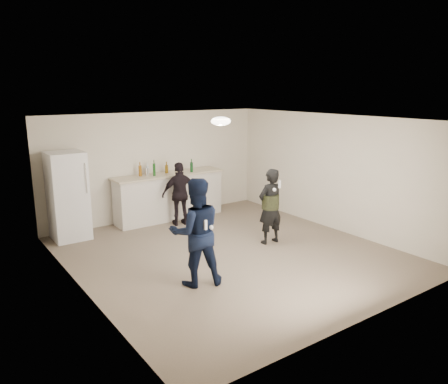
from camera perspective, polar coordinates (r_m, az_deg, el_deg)
floor at (r=8.30m, az=0.80°, el=-8.01°), size 6.00×6.00×0.00m
ceiling at (r=7.74m, az=0.87°, el=9.48°), size 6.00×6.00×0.00m
wall_back at (r=10.45m, az=-8.91°, el=3.44°), size 6.00×0.00×6.00m
wall_front at (r=5.86m, az=18.43°, el=-4.98°), size 6.00×0.00×6.00m
wall_left at (r=6.73m, az=-18.47°, el=-2.63°), size 0.00×6.00×6.00m
wall_right at (r=9.77m, az=14.01°, el=2.51°), size 0.00×6.00×6.00m
counter at (r=10.39m, az=-7.16°, el=-0.65°), size 2.60×0.56×1.05m
counter_top at (r=10.27m, az=-7.25°, el=2.30°), size 2.68×0.64×0.04m
fridge at (r=9.40m, az=-19.73°, el=-0.50°), size 0.70×0.70×1.80m
fridge_handle at (r=9.04m, az=-17.58°, el=1.74°), size 0.02×0.02×0.60m
ceiling_dome at (r=7.99m, az=-0.42°, el=9.25°), size 0.36×0.36×0.16m
shaker at (r=10.11m, az=-10.10°, el=2.63°), size 0.08×0.08×0.17m
man at (r=6.80m, az=-3.69°, el=-5.26°), size 1.00×0.89×1.71m
woman at (r=8.67m, az=6.06°, el=-1.88°), size 0.56×0.38×1.51m
camo_shorts at (r=8.64m, az=6.08°, el=-1.28°), size 0.34×0.34×0.28m
spectator at (r=9.84m, az=-5.73°, el=-0.24°), size 0.90×0.53×1.44m
remote_man at (r=6.51m, az=-2.42°, el=-4.31°), size 0.04×0.04×0.15m
nunchuk_man at (r=6.62m, az=-1.68°, el=-4.64°), size 0.07×0.07×0.07m
remote_woman at (r=8.37m, az=7.27°, el=1.02°), size 0.04×0.04×0.15m
nunchuk_woman at (r=8.35m, az=6.60°, el=0.30°), size 0.07×0.07×0.07m
bottle_cluster at (r=10.18m, az=-8.26°, el=2.94°), size 1.27×0.39×0.28m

